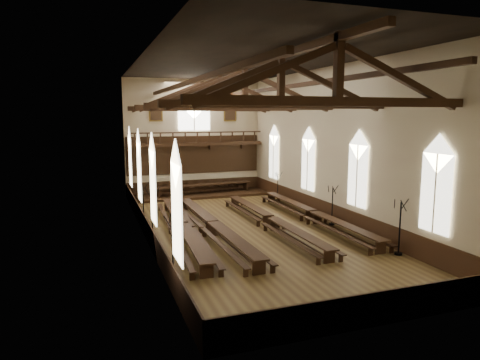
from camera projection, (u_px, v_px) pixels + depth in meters
The scene contains 21 objects.
ground at pixel (245, 229), 26.25m from camera, with size 26.00×26.00×0.00m, color brown.
room_walls at pixel (245, 123), 25.28m from camera, with size 26.00×26.00×26.00m.
wainscot_band at pixel (245, 219), 26.16m from camera, with size 12.00×26.00×1.20m.
side_windows at pixel (245, 168), 25.69m from camera, with size 11.85×19.80×4.50m.
end_window at pixel (194, 111), 37.19m from camera, with size 2.80×0.12×3.80m.
minstrels_gallery at pixel (195, 150), 37.46m from camera, with size 11.80×1.24×3.70m.
portraits at pixel (194, 113), 37.21m from camera, with size 7.75×0.09×1.45m.
roof_trusses at pixel (245, 93), 25.01m from camera, with size 11.70×25.70×2.80m.
refectory_row_a at pixel (183, 226), 24.76m from camera, with size 1.97×14.60×0.76m.
refectory_row_b at pixel (213, 224), 25.04m from camera, with size 1.68×14.63×0.77m.
refectory_row_c at pixel (271, 219), 26.37m from camera, with size 1.52×14.26×0.73m.
refectory_row_d at pixel (314, 214), 27.83m from camera, with size 1.57×14.49×0.76m.
dais at pixel (204, 195), 37.00m from camera, with size 11.40×3.14×0.21m, color #341C0F.
high_table at pixel (204, 185), 36.88m from camera, with size 8.75×2.00×0.82m.
high_chairs at pixel (201, 186), 37.68m from camera, with size 7.70×0.51×1.02m.
candelabrum_left_near at pixel (173, 256), 18.70m from camera, with size 0.81×0.76×2.67m.
candelabrum_left_mid at pixel (152, 221), 24.57m from camera, with size 0.86×0.83×2.86m.
candelabrum_left_far at pixel (143, 208), 28.53m from camera, with size 0.74×0.75×2.52m.
candelabrum_right_near at pixel (399, 238), 21.23m from camera, with size 0.82×0.86×2.83m.
candelabrum_right_mid at pixel (332, 213), 27.07m from camera, with size 0.75×0.75×2.53m.
candelabrum_right_far at pixel (278, 192), 34.83m from camera, with size 0.71×0.67×2.36m.
Camera 1 is at (-8.76, -23.95, 6.90)m, focal length 32.00 mm.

